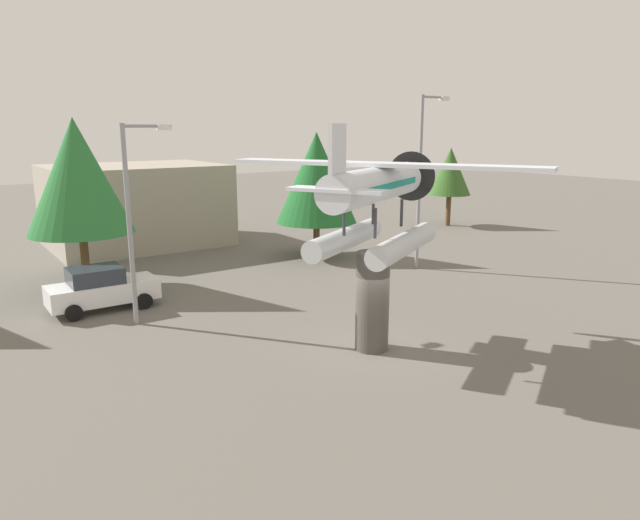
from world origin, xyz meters
name	(u,v)px	position (x,y,z in m)	size (l,w,h in m)	color
ground_plane	(371,349)	(0.00, 0.00, 0.00)	(140.00, 140.00, 0.00)	#605B54
display_pedestal	(372,301)	(0.00, 0.00, 1.64)	(1.10, 1.10, 3.28)	#4C4742
floatplane_monument	(376,200)	(0.11, 0.06, 4.95)	(7.09, 9.65, 4.00)	silver
car_mid_white	(101,288)	(-6.18, 9.50, 0.88)	(4.20, 2.02, 1.76)	white
streetlight_primary	(134,210)	(-5.42, 6.95, 4.29)	(1.84, 0.28, 7.33)	gray
streetlight_secondary	(422,171)	(9.33, 7.38, 5.02)	(1.84, 0.28, 8.75)	gray
storefront_building	(136,205)	(-0.74, 22.00, 2.47)	(10.07, 7.81, 4.94)	#9E9384
tree_east	(77,176)	(-5.96, 12.92, 5.10)	(4.52, 4.52, 7.62)	brown
tree_center_back	(316,178)	(6.47, 12.66, 4.46)	(4.48, 4.48, 6.96)	brown
tree_far_east	(450,172)	(20.62, 15.91, 4.00)	(3.09, 3.09, 5.74)	brown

